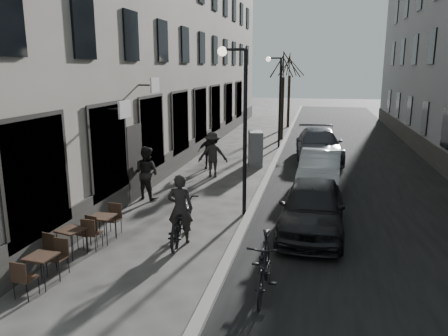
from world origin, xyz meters
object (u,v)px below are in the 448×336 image
at_px(streetlamp_near, 240,113).
at_px(pedestrian_near, 147,173).
at_px(bistro_set_b, 72,240).
at_px(moped, 264,265).
at_px(pedestrian_far, 208,151).
at_px(tree_near, 283,65).
at_px(car_near, 312,207).
at_px(tree_far, 290,65).
at_px(bistro_set_a, 42,267).
at_px(car_far, 319,145).
at_px(bistro_set_c, 103,226).
at_px(streetlamp_far, 277,92).
at_px(utility_cabinet, 255,149).
at_px(car_mid, 320,170).
at_px(bicycle, 181,222).
at_px(pedestrian_mid, 213,154).

xyz_separation_m(streetlamp_near, pedestrian_near, (-3.43, 0.96, -2.23)).
bearing_deg(bistro_set_b, streetlamp_near, 64.19).
bearing_deg(moped, pedestrian_far, 108.71).
height_order(tree_near, bistro_set_b, tree_near).
bearing_deg(car_near, tree_far, 97.59).
bearing_deg(bistro_set_a, car_far, 73.13).
bearing_deg(bistro_set_c, pedestrian_far, 88.46).
height_order(streetlamp_near, streetlamp_far, same).
height_order(bistro_set_b, utility_cabinet, utility_cabinet).
bearing_deg(bistro_set_b, bistro_set_c, 88.19).
bearing_deg(pedestrian_near, bistro_set_c, 115.11).
bearing_deg(car_far, tree_near, 106.73).
distance_m(bistro_set_a, car_mid, 10.72).
xyz_separation_m(tree_near, bistro_set_a, (-3.28, -20.43, -4.25)).
relative_size(car_far, moped, 2.55).
distance_m(utility_cabinet, pedestrian_near, 6.73).
distance_m(bistro_set_a, pedestrian_near, 6.41).
distance_m(streetlamp_near, moped, 5.61).
distance_m(bistro_set_a, utility_cabinet, 12.74).
bearing_deg(tree_far, bistro_set_b, -97.92).
distance_m(bicycle, car_far, 11.99).
height_order(utility_cabinet, car_near, utility_cabinet).
bearing_deg(utility_cabinet, tree_near, 71.89).
xyz_separation_m(bistro_set_c, pedestrian_mid, (1.18, 7.47, 0.52)).
xyz_separation_m(streetlamp_near, car_near, (2.26, -1.13, -2.43)).
distance_m(bicycle, pedestrian_far, 8.66).
bearing_deg(car_far, pedestrian_mid, -138.71).
relative_size(bistro_set_a, pedestrian_near, 0.74).
relative_size(tree_near, utility_cabinet, 3.54).
distance_m(streetlamp_far, car_near, 13.54).
distance_m(bistro_set_a, bistro_set_c, 2.48).
relative_size(utility_cabinet, car_far, 0.31).
bearing_deg(tree_far, streetlamp_near, -90.20).
distance_m(streetlamp_far, bistro_set_b, 16.55).
distance_m(bistro_set_c, pedestrian_near, 3.96).
bearing_deg(pedestrian_near, pedestrian_mid, -92.68).
relative_size(streetlamp_far, tree_far, 0.89).
bearing_deg(pedestrian_far, pedestrian_near, -108.01).
bearing_deg(streetlamp_near, moped, -74.06).
height_order(streetlamp_near, bistro_set_c, streetlamp_near).
bearing_deg(streetlamp_near, tree_near, 89.72).
xyz_separation_m(bistro_set_a, car_near, (5.46, 4.31, 0.32)).
relative_size(pedestrian_near, car_near, 0.43).
bearing_deg(bistro_set_a, car_mid, 62.49).
distance_m(bicycle, moped, 3.33).
bearing_deg(bistro_set_a, streetlamp_near, 63.95).
relative_size(utility_cabinet, bicycle, 0.75).
relative_size(streetlamp_near, bicycle, 2.38).
bearing_deg(moped, streetlamp_far, 93.71).
xyz_separation_m(pedestrian_far, car_mid, (4.96, -2.34, -0.08)).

